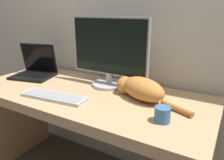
{
  "coord_description": "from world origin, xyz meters",
  "views": [
    {
      "loc": [
        0.82,
        -0.72,
        1.27
      ],
      "look_at": [
        0.22,
        0.31,
        0.88
      ],
      "focal_mm": 35.0,
      "sensor_mm": 36.0,
      "label": 1
    }
  ],
  "objects_px": {
    "monitor": "(109,53)",
    "external_keyboard": "(54,97)",
    "cat": "(141,88)",
    "coffee_mug": "(162,114)",
    "laptop": "(35,70)"
  },
  "relations": [
    {
      "from": "monitor",
      "to": "external_keyboard",
      "type": "relative_size",
      "value": 1.33
    },
    {
      "from": "monitor",
      "to": "laptop",
      "type": "xyz_separation_m",
      "value": [
        -0.62,
        -0.1,
        -0.18
      ]
    },
    {
      "from": "monitor",
      "to": "cat",
      "type": "relative_size",
      "value": 1.13
    },
    {
      "from": "external_keyboard",
      "to": "laptop",
      "type": "bearing_deg",
      "value": 143.64
    },
    {
      "from": "monitor",
      "to": "external_keyboard",
      "type": "xyz_separation_m",
      "value": [
        -0.17,
        -0.37,
        -0.22
      ]
    },
    {
      "from": "cat",
      "to": "external_keyboard",
      "type": "bearing_deg",
      "value": -127.52
    },
    {
      "from": "cat",
      "to": "coffee_mug",
      "type": "distance_m",
      "value": 0.29
    },
    {
      "from": "laptop",
      "to": "cat",
      "type": "xyz_separation_m",
      "value": [
        0.91,
        -0.0,
        0.02
      ]
    },
    {
      "from": "monitor",
      "to": "coffee_mug",
      "type": "height_order",
      "value": "monitor"
    },
    {
      "from": "external_keyboard",
      "to": "cat",
      "type": "relative_size",
      "value": 0.85
    },
    {
      "from": "monitor",
      "to": "coffee_mug",
      "type": "xyz_separation_m",
      "value": [
        0.49,
        -0.32,
        -0.2
      ]
    },
    {
      "from": "external_keyboard",
      "to": "coffee_mug",
      "type": "xyz_separation_m",
      "value": [
        0.66,
        0.05,
        0.03
      ]
    },
    {
      "from": "external_keyboard",
      "to": "cat",
      "type": "distance_m",
      "value": 0.53
    },
    {
      "from": "laptop",
      "to": "external_keyboard",
      "type": "bearing_deg",
      "value": -43.32
    },
    {
      "from": "cat",
      "to": "monitor",
      "type": "bearing_deg",
      "value": -177.81
    }
  ]
}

